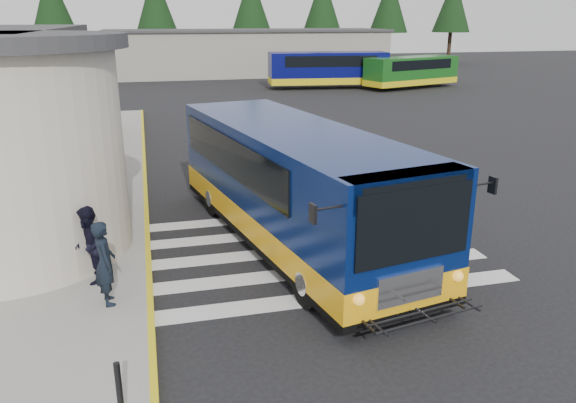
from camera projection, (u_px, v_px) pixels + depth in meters
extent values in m
plane|color=black|center=(313.00, 236.00, 14.16)|extent=(140.00, 140.00, 0.00)
cube|color=yellow|center=(146.00, 198.00, 16.87)|extent=(0.12, 34.00, 0.16)
cylinder|color=beige|center=(1.00, 155.00, 12.23)|extent=(5.20, 5.20, 4.50)
cube|color=black|center=(59.00, 158.00, 16.85)|extent=(0.08, 1.20, 2.20)
cube|color=#38383A|center=(71.00, 114.00, 16.56)|extent=(1.20, 1.80, 0.12)
cube|color=silver|center=(335.00, 297.00, 11.10)|extent=(8.00, 0.55, 0.01)
cube|color=silver|center=(317.00, 271.00, 12.20)|extent=(8.00, 0.55, 0.01)
cube|color=silver|center=(302.00, 250.00, 13.31)|extent=(8.00, 0.55, 0.01)
cube|color=silver|center=(290.00, 232.00, 14.41)|extent=(8.00, 0.55, 0.01)
cube|color=silver|center=(279.00, 217.00, 15.51)|extent=(8.00, 0.55, 0.01)
cube|color=gray|center=(247.00, 53.00, 53.61)|extent=(26.00, 8.00, 4.00)
cube|color=#38383A|center=(247.00, 30.00, 52.95)|extent=(26.40, 8.40, 0.20)
cylinder|color=black|center=(58.00, 53.00, 56.82)|extent=(0.44, 0.44, 3.60)
cone|color=black|center=(51.00, 1.00, 55.26)|extent=(4.40, 4.40, 6.40)
cylinder|color=black|center=(159.00, 52.00, 59.16)|extent=(0.44, 0.44, 3.60)
cone|color=black|center=(155.00, 2.00, 57.60)|extent=(4.40, 4.40, 6.40)
cylinder|color=black|center=(252.00, 51.00, 61.51)|extent=(0.44, 0.44, 3.60)
cone|color=black|center=(251.00, 2.00, 59.94)|extent=(4.40, 4.40, 6.40)
cylinder|color=black|center=(322.00, 50.00, 63.38)|extent=(0.44, 0.44, 3.60)
cone|color=black|center=(322.00, 3.00, 61.82)|extent=(4.40, 4.40, 6.40)
cylinder|color=black|center=(387.00, 49.00, 65.26)|extent=(0.44, 0.44, 3.60)
cone|color=black|center=(390.00, 3.00, 63.70)|extent=(4.40, 4.40, 6.40)
cylinder|color=black|center=(449.00, 48.00, 67.13)|extent=(0.44, 0.44, 3.60)
cone|color=black|center=(453.00, 4.00, 65.57)|extent=(4.40, 4.40, 6.40)
cube|color=#06174D|center=(293.00, 178.00, 13.36)|extent=(4.26, 9.59, 2.42)
cube|color=#F6AA10|center=(293.00, 214.00, 13.65)|extent=(4.29, 9.63, 0.58)
cube|color=black|center=(293.00, 227.00, 13.76)|extent=(4.28, 9.61, 0.23)
cube|color=black|center=(415.00, 225.00, 9.23)|extent=(2.24, 0.48, 1.29)
cube|color=silver|center=(410.00, 287.00, 9.58)|extent=(1.33, 0.31, 0.57)
cube|color=black|center=(229.00, 156.00, 13.39)|extent=(1.30, 6.69, 0.93)
cube|color=black|center=(325.00, 146.00, 14.44)|extent=(1.30, 6.69, 0.93)
cylinder|color=black|center=(309.00, 282.00, 10.60)|extent=(0.49, 1.03, 0.99)
cylinder|color=black|center=(407.00, 261.00, 11.51)|extent=(0.49, 1.03, 0.99)
cylinder|color=black|center=(215.00, 198.00, 15.57)|extent=(0.49, 1.03, 0.99)
cylinder|color=black|center=(288.00, 188.00, 16.48)|extent=(0.49, 1.03, 0.99)
cube|color=black|center=(313.00, 214.00, 8.53)|extent=(0.09, 0.19, 0.31)
cube|color=black|center=(493.00, 185.00, 9.98)|extent=(0.09, 0.19, 0.31)
imported|color=black|center=(105.00, 263.00, 10.32)|extent=(0.50, 0.66, 1.63)
imported|color=black|center=(89.00, 245.00, 11.17)|extent=(0.65, 0.81, 1.58)
cylinder|color=black|center=(120.00, 397.00, 7.14)|extent=(0.08, 0.08, 1.01)
cube|color=#06094F|center=(328.00, 68.00, 43.48)|extent=(9.30, 3.46, 2.32)
cube|color=yellow|center=(328.00, 80.00, 43.78)|extent=(9.33, 3.49, 0.50)
cube|color=black|center=(328.00, 60.00, 43.31)|extent=(7.30, 3.30, 0.81)
cube|color=#155016|center=(412.00, 70.00, 43.43)|extent=(8.24, 4.63, 2.03)
cube|color=yellow|center=(411.00, 81.00, 43.69)|extent=(8.27, 4.66, 0.44)
cube|color=black|center=(412.00, 64.00, 43.28)|extent=(6.58, 4.11, 0.71)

